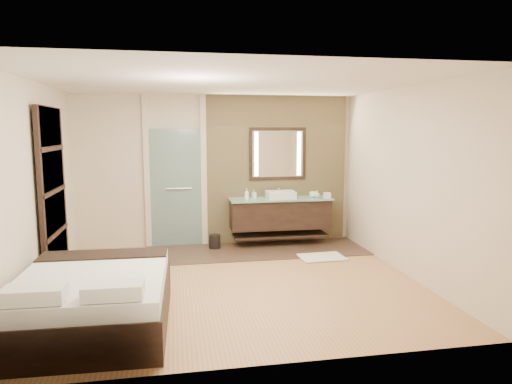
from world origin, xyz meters
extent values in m
plane|color=#AA7947|center=(0.00, 0.00, 0.00)|extent=(5.00, 5.00, 0.00)
cube|color=#39271F|center=(0.60, 1.60, 0.01)|extent=(3.80, 1.30, 0.01)
cube|color=tan|center=(1.10, 2.21, 1.35)|extent=(2.60, 0.08, 2.70)
cube|color=black|center=(1.10, 1.92, 0.57)|extent=(1.80, 0.50, 0.50)
cube|color=black|center=(1.10, 1.92, 0.18)|extent=(1.71, 0.45, 0.04)
cube|color=#93E1CE|center=(1.10, 1.90, 0.85)|extent=(1.85, 0.55, 0.03)
cube|color=white|center=(1.10, 1.90, 0.93)|extent=(0.50, 0.38, 0.13)
cylinder|color=silver|center=(1.10, 2.09, 0.95)|extent=(0.03, 0.03, 0.18)
cylinder|color=silver|center=(1.10, 2.05, 1.03)|extent=(0.02, 0.10, 0.02)
cube|color=black|center=(1.10, 2.16, 1.65)|extent=(1.06, 0.03, 0.96)
cube|color=white|center=(1.10, 2.15, 1.65)|extent=(0.94, 0.01, 0.84)
cube|color=beige|center=(0.70, 2.14, 1.65)|extent=(0.07, 0.01, 0.80)
cube|color=beige|center=(1.50, 2.14, 1.65)|extent=(0.07, 0.01, 0.80)
cube|color=#A1CBC9|center=(-0.75, 2.20, 1.05)|extent=(0.90, 0.05, 2.10)
cylinder|color=silver|center=(-0.70, 2.15, 1.05)|extent=(0.45, 0.03, 0.03)
cube|color=beige|center=(-1.25, 2.21, 1.35)|extent=(0.10, 0.08, 2.70)
cube|color=beige|center=(-0.25, 2.21, 1.35)|extent=(0.10, 0.08, 2.70)
cube|color=black|center=(-2.43, 0.60, 1.20)|extent=(0.06, 1.20, 2.40)
cube|color=beige|center=(-2.41, 0.60, 0.37)|extent=(0.02, 1.06, 0.52)
cube|color=beige|center=(-2.41, 0.60, 0.96)|extent=(0.02, 1.06, 0.52)
cube|color=beige|center=(-2.41, 0.60, 1.54)|extent=(0.02, 1.06, 0.52)
cube|color=beige|center=(-2.41, 0.60, 2.13)|extent=(0.02, 1.06, 0.52)
cube|color=black|center=(-1.65, -1.15, 0.21)|extent=(1.58, 1.95, 0.42)
cube|color=white|center=(-1.65, -1.15, 0.51)|extent=(1.53, 1.90, 0.17)
cube|color=black|center=(-1.63, -0.43, 0.59)|extent=(1.49, 0.47, 0.04)
cube|color=white|center=(-2.01, -1.91, 0.67)|extent=(0.53, 0.30, 0.13)
cube|color=white|center=(-1.34, -1.92, 0.67)|extent=(0.53, 0.30, 0.13)
cube|color=silver|center=(1.57, 0.94, 0.02)|extent=(0.74, 0.53, 0.02)
cylinder|color=black|center=(-0.10, 1.85, 0.13)|extent=(0.25, 0.25, 0.25)
cube|color=silver|center=(1.92, 1.74, 0.92)|extent=(0.13, 0.13, 0.10)
imported|color=white|center=(0.47, 1.81, 0.97)|extent=(0.09, 0.09, 0.20)
imported|color=#B2B2B2|center=(0.62, 1.96, 0.94)|extent=(0.08, 0.08, 0.16)
imported|color=#A3CEC5|center=(1.76, 1.83, 0.93)|extent=(0.14, 0.14, 0.14)
imported|color=silver|center=(1.71, 1.90, 0.92)|extent=(0.15, 0.15, 0.10)
camera|label=1|loc=(-0.78, -6.01, 2.10)|focal=32.00mm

